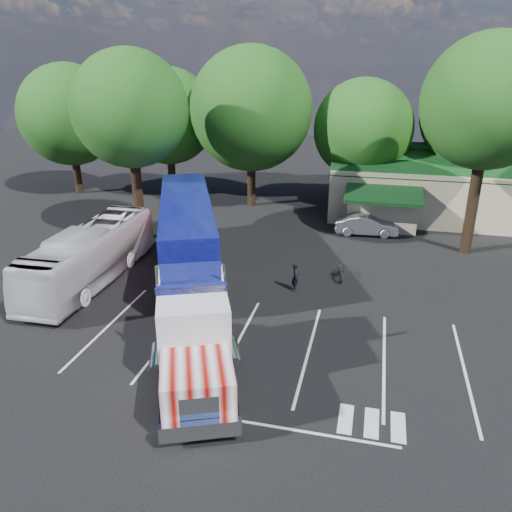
% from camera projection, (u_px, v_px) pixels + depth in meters
% --- Properties ---
extents(ground, '(120.00, 120.00, 0.00)m').
position_uv_depth(ground, '(267.00, 287.00, 27.78)').
color(ground, black).
rests_on(ground, ground).
extents(event_hall, '(24.20, 14.12, 5.55)m').
position_uv_depth(event_hall, '(482.00, 188.00, 40.01)').
color(event_hall, tan).
rests_on(event_hall, ground).
extents(tree_row_a, '(9.00, 9.00, 11.68)m').
position_uv_depth(tree_row_a, '(69.00, 115.00, 44.93)').
color(tree_row_a, black).
rests_on(tree_row_a, ground).
extents(tree_row_b, '(8.40, 8.40, 11.35)m').
position_uv_depth(tree_row_b, '(168.00, 116.00, 44.12)').
color(tree_row_b, black).
rests_on(tree_row_b, ground).
extents(tree_row_c, '(10.00, 10.00, 13.05)m').
position_uv_depth(tree_row_c, '(251.00, 109.00, 40.57)').
color(tree_row_c, black).
rests_on(tree_row_c, ground).
extents(tree_row_d, '(8.00, 8.00, 10.60)m').
position_uv_depth(tree_row_d, '(363.00, 129.00, 40.28)').
color(tree_row_d, black).
rests_on(tree_row_d, ground).
extents(tree_row_e, '(9.60, 9.60, 12.90)m').
position_uv_depth(tree_row_e, '(484.00, 112.00, 38.19)').
color(tree_row_e, black).
rests_on(tree_row_e, ground).
extents(tree_near_left, '(7.60, 7.60, 12.65)m').
position_uv_depth(tree_near_left, '(130.00, 109.00, 32.29)').
color(tree_near_left, black).
rests_on(tree_near_left, ground).
extents(tree_near_right, '(8.00, 8.00, 13.50)m').
position_uv_depth(tree_near_right, '(489.00, 102.00, 29.43)').
color(tree_near_right, black).
rests_on(tree_near_right, ground).
extents(semi_truck, '(10.89, 21.38, 4.62)m').
position_uv_depth(semi_truck, '(188.00, 246.00, 26.39)').
color(semi_truck, black).
rests_on(semi_truck, ground).
extents(woman, '(0.46, 0.63, 1.60)m').
position_uv_depth(woman, '(296.00, 277.00, 27.13)').
color(woman, black).
rests_on(woman, ground).
extents(bicycle, '(0.92, 1.98, 1.00)m').
position_uv_depth(bicycle, '(341.00, 271.00, 28.70)').
color(bicycle, black).
rests_on(bicycle, ground).
extents(tour_bus, '(2.94, 11.42, 3.16)m').
position_uv_depth(tour_bus, '(91.00, 255.00, 28.05)').
color(tour_bus, silver).
rests_on(tour_bus, ground).
extents(silver_sedan, '(4.55, 1.89, 1.46)m').
position_uv_depth(silver_sedan, '(366.00, 225.00, 35.89)').
color(silver_sedan, '#AAABB1').
rests_on(silver_sedan, ground).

